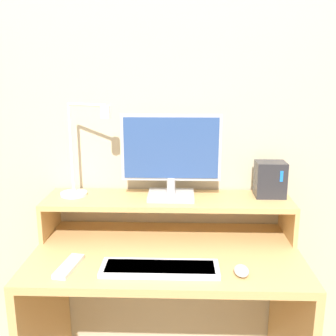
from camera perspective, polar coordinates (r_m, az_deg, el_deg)
wall_back at (r=1.77m, az=0.13°, el=6.81°), size 6.00×0.05×2.50m
desk at (r=1.71m, az=-0.23°, el=-19.24°), size 1.05×0.58×0.78m
monitor_shelf at (r=1.69m, az=-0.04°, el=-5.19°), size 1.05×0.25×0.16m
monitor at (r=1.64m, az=0.46°, el=1.85°), size 0.42×0.16×0.36m
desk_lamp at (r=1.69m, az=-12.43°, el=1.09°), size 0.24×0.14×0.40m
router_dock at (r=1.73m, az=14.60°, el=-1.59°), size 0.13×0.10×0.15m
keyboard at (r=1.44m, az=-1.19°, el=-14.33°), size 0.42×0.13×0.02m
mouse at (r=1.43m, az=10.61°, el=-14.44°), size 0.05×0.08×0.03m
remote_control at (r=1.50m, az=-14.19°, el=-13.64°), size 0.08×0.17×0.02m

